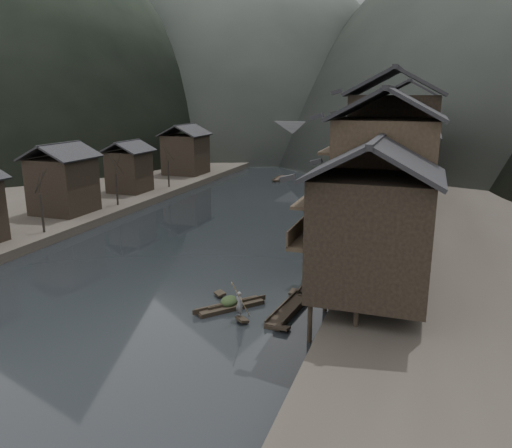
% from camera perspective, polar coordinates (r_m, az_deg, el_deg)
% --- Properties ---
extents(water, '(300.00, 300.00, 0.00)m').
position_cam_1_polar(water, '(45.23, -8.64, -4.55)').
color(water, black).
rests_on(water, ground).
extents(left_bank, '(40.00, 200.00, 1.20)m').
position_cam_1_polar(left_bank, '(96.34, -16.25, 5.60)').
color(left_bank, '#2D2823').
rests_on(left_bank, ground).
extents(stilt_houses, '(9.00, 67.60, 17.06)m').
position_cam_1_polar(stilt_houses, '(57.00, 16.20, 8.39)').
color(stilt_houses, black).
rests_on(stilt_houses, ground).
extents(left_houses, '(8.10, 53.20, 8.73)m').
position_cam_1_polar(left_houses, '(71.27, -16.08, 6.75)').
color(left_houses, black).
rests_on(left_houses, left_bank).
extents(bare_trees, '(3.86, 41.77, 7.71)m').
position_cam_1_polar(bare_trees, '(56.99, -22.07, 4.90)').
color(bare_trees, black).
rests_on(bare_trees, left_bank).
extents(moored_sampans, '(2.87, 66.96, 0.47)m').
position_cam_1_polar(moored_sampans, '(63.81, 11.24, 1.18)').
color(moored_sampans, black).
rests_on(moored_sampans, water).
extents(midriver_boats, '(12.22, 15.58, 0.44)m').
position_cam_1_polar(midriver_boats, '(83.05, 5.14, 4.49)').
color(midriver_boats, black).
rests_on(midriver_boats, water).
extents(stone_bridge, '(40.00, 6.00, 9.00)m').
position_cam_1_polar(stone_bridge, '(111.97, 8.68, 9.53)').
color(stone_bridge, '#4C4C4F').
rests_on(stone_bridge, ground).
extents(hero_sampan, '(4.25, 4.72, 0.44)m').
position_cam_1_polar(hero_sampan, '(35.79, -2.96, -9.32)').
color(hero_sampan, black).
rests_on(hero_sampan, water).
extents(cargo_heap, '(1.20, 1.57, 0.72)m').
position_cam_1_polar(cargo_heap, '(35.78, -3.10, -8.30)').
color(cargo_heap, black).
rests_on(cargo_heap, hero_sampan).
extents(boatman, '(0.78, 0.68, 1.81)m').
position_cam_1_polar(boatman, '(33.69, -1.92, -8.77)').
color(boatman, '#505153').
rests_on(boatman, hero_sampan).
extents(bamboo_pole, '(0.69, 2.16, 3.51)m').
position_cam_1_polar(bamboo_pole, '(32.66, -1.63, -4.53)').
color(bamboo_pole, '#8C7A51').
rests_on(bamboo_pole, boatman).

